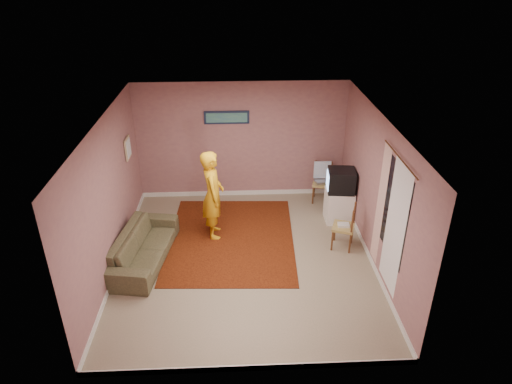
{
  "coord_description": "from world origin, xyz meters",
  "views": [
    {
      "loc": [
        -0.12,
        -6.74,
        4.88
      ],
      "look_at": [
        0.23,
        0.6,
        1.05
      ],
      "focal_mm": 32.0,
      "sensor_mm": 36.0,
      "label": 1
    }
  ],
  "objects_px": {
    "tv_cabinet": "(339,206)",
    "chair_a": "(323,179)",
    "chair_b": "(344,222)",
    "sofa": "(143,247)",
    "crt_tv": "(341,181)",
    "person": "(213,195)"
  },
  "relations": [
    {
      "from": "tv_cabinet",
      "to": "chair_b",
      "type": "height_order",
      "value": "chair_b"
    },
    {
      "from": "tv_cabinet",
      "to": "sofa",
      "type": "distance_m",
      "value": 3.95
    },
    {
      "from": "sofa",
      "to": "person",
      "type": "bearing_deg",
      "value": -48.51
    },
    {
      "from": "crt_tv",
      "to": "chair_a",
      "type": "relative_size",
      "value": 1.18
    },
    {
      "from": "chair_b",
      "to": "person",
      "type": "relative_size",
      "value": 0.29
    },
    {
      "from": "chair_a",
      "to": "sofa",
      "type": "xyz_separation_m",
      "value": [
        -3.55,
        -2.05,
        -0.26
      ]
    },
    {
      "from": "person",
      "to": "sofa",
      "type": "bearing_deg",
      "value": 117.94
    },
    {
      "from": "crt_tv",
      "to": "chair_a",
      "type": "distance_m",
      "value": 0.92
    },
    {
      "from": "crt_tv",
      "to": "chair_a",
      "type": "bearing_deg",
      "value": 109.34
    },
    {
      "from": "chair_b",
      "to": "person",
      "type": "distance_m",
      "value": 2.48
    },
    {
      "from": "tv_cabinet",
      "to": "sofa",
      "type": "height_order",
      "value": "tv_cabinet"
    },
    {
      "from": "tv_cabinet",
      "to": "chair_a",
      "type": "distance_m",
      "value": 0.88
    },
    {
      "from": "sofa",
      "to": "crt_tv",
      "type": "bearing_deg",
      "value": -63.29
    },
    {
      "from": "crt_tv",
      "to": "sofa",
      "type": "distance_m",
      "value": 3.99
    },
    {
      "from": "chair_b",
      "to": "sofa",
      "type": "distance_m",
      "value": 3.64
    },
    {
      "from": "sofa",
      "to": "person",
      "type": "xyz_separation_m",
      "value": [
        1.22,
        0.79,
        0.59
      ]
    },
    {
      "from": "tv_cabinet",
      "to": "crt_tv",
      "type": "distance_m",
      "value": 0.57
    },
    {
      "from": "tv_cabinet",
      "to": "chair_a",
      "type": "bearing_deg",
      "value": 103.62
    },
    {
      "from": "person",
      "to": "crt_tv",
      "type": "bearing_deg",
      "value": -85.21
    },
    {
      "from": "tv_cabinet",
      "to": "sofa",
      "type": "relative_size",
      "value": 0.34
    },
    {
      "from": "crt_tv",
      "to": "chair_b",
      "type": "xyz_separation_m",
      "value": [
        -0.12,
        -0.97,
        -0.36
      ]
    },
    {
      "from": "chair_a",
      "to": "sofa",
      "type": "relative_size",
      "value": 0.25
    }
  ]
}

